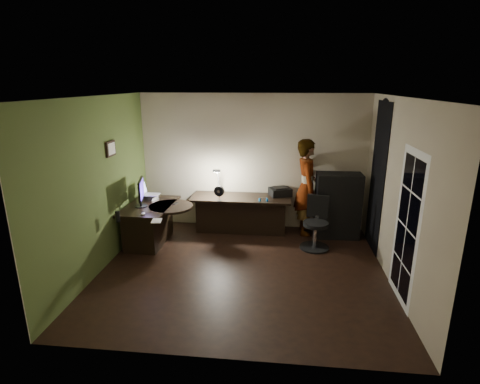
# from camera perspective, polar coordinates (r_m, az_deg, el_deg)

# --- Properties ---
(floor) EXTENTS (4.50, 4.00, 0.01)m
(floor) POSITION_cam_1_polar(r_m,az_deg,el_deg) (6.11, 0.35, -11.93)
(floor) COLOR black
(floor) RESTS_ON ground
(ceiling) EXTENTS (4.50, 4.00, 0.01)m
(ceiling) POSITION_cam_1_polar(r_m,az_deg,el_deg) (5.39, 0.40, 14.37)
(ceiling) COLOR silver
(ceiling) RESTS_ON floor
(wall_back) EXTENTS (4.50, 0.01, 2.70)m
(wall_back) POSITION_cam_1_polar(r_m,az_deg,el_deg) (7.54, 1.92, 4.56)
(wall_back) COLOR tan
(wall_back) RESTS_ON floor
(wall_front) EXTENTS (4.50, 0.01, 2.70)m
(wall_front) POSITION_cam_1_polar(r_m,az_deg,el_deg) (3.73, -2.78, -8.11)
(wall_front) COLOR tan
(wall_front) RESTS_ON floor
(wall_left) EXTENTS (0.01, 4.00, 2.70)m
(wall_left) POSITION_cam_1_polar(r_m,az_deg,el_deg) (6.24, -20.72, 0.97)
(wall_left) COLOR tan
(wall_left) RESTS_ON floor
(wall_right) EXTENTS (0.01, 4.00, 2.70)m
(wall_right) POSITION_cam_1_polar(r_m,az_deg,el_deg) (5.83, 23.00, -0.31)
(wall_right) COLOR tan
(wall_right) RESTS_ON floor
(green_wall_overlay) EXTENTS (0.00, 4.00, 2.70)m
(green_wall_overlay) POSITION_cam_1_polar(r_m,az_deg,el_deg) (6.23, -20.60, 0.96)
(green_wall_overlay) COLOR #475A27
(green_wall_overlay) RESTS_ON floor
(arched_doorway) EXTENTS (0.01, 0.90, 2.60)m
(arched_doorway) POSITION_cam_1_polar(r_m,az_deg,el_deg) (6.91, 20.22, 2.02)
(arched_doorway) COLOR black
(arched_doorway) RESTS_ON floor
(french_door) EXTENTS (0.02, 0.92, 2.10)m
(french_door) POSITION_cam_1_polar(r_m,az_deg,el_deg) (5.42, 24.06, -5.01)
(french_door) COLOR white
(french_door) RESTS_ON floor
(framed_picture) EXTENTS (0.04, 0.30, 0.25)m
(framed_picture) POSITION_cam_1_polar(r_m,az_deg,el_deg) (6.51, -19.14, 6.26)
(framed_picture) COLOR black
(framed_picture) RESTS_ON wall_left
(desk_left) EXTENTS (0.83, 1.31, 0.74)m
(desk_left) POSITION_cam_1_polar(r_m,az_deg,el_deg) (7.14, -13.41, -4.77)
(desk_left) COLOR black
(desk_left) RESTS_ON floor
(desk_right) EXTENTS (1.95, 0.69, 0.73)m
(desk_right) POSITION_cam_1_polar(r_m,az_deg,el_deg) (7.46, 0.13, -3.42)
(desk_right) COLOR black
(desk_right) RESTS_ON floor
(cabinet) EXTENTS (0.85, 0.45, 1.26)m
(cabinet) POSITION_cam_1_polar(r_m,az_deg,el_deg) (7.39, 14.65, -2.02)
(cabinet) COLOR black
(cabinet) RESTS_ON floor
(laptop_stand) EXTENTS (0.28, 0.26, 0.09)m
(laptop_stand) POSITION_cam_1_polar(r_m,az_deg,el_deg) (7.34, -13.39, -0.76)
(laptop_stand) COLOR silver
(laptop_stand) RESTS_ON desk_left
(laptop) EXTENTS (0.33, 0.31, 0.23)m
(laptop) POSITION_cam_1_polar(r_m,az_deg,el_deg) (7.29, -13.47, 0.41)
(laptop) COLOR silver
(laptop) RESTS_ON laptop_stand
(monitor) EXTENTS (0.25, 0.57, 0.37)m
(monitor) POSITION_cam_1_polar(r_m,az_deg,el_deg) (6.92, -14.93, -0.71)
(monitor) COLOR black
(monitor) RESTS_ON desk_left
(mouse) EXTENTS (0.07, 0.10, 0.04)m
(mouse) POSITION_cam_1_polar(r_m,az_deg,el_deg) (6.54, -14.57, -3.21)
(mouse) COLOR silver
(mouse) RESTS_ON desk_left
(phone) EXTENTS (0.10, 0.15, 0.01)m
(phone) POSITION_cam_1_polar(r_m,az_deg,el_deg) (6.99, -9.83, -1.75)
(phone) COLOR black
(phone) RESTS_ON desk_left
(pen) EXTENTS (0.06, 0.12, 0.01)m
(pen) POSITION_cam_1_polar(r_m,az_deg,el_deg) (6.56, -14.30, -3.26)
(pen) COLOR black
(pen) RESTS_ON desk_left
(speaker) EXTENTS (0.09, 0.09, 0.18)m
(speaker) POSITION_cam_1_polar(r_m,az_deg,el_deg) (6.31, -18.15, -3.56)
(speaker) COLOR black
(speaker) RESTS_ON desk_left
(notepad) EXTENTS (0.18, 0.23, 0.01)m
(notepad) POSITION_cam_1_polar(r_m,az_deg,el_deg) (6.20, -12.59, -4.30)
(notepad) COLOR silver
(notepad) RESTS_ON desk_left
(desk_fan) EXTENTS (0.22, 0.16, 0.30)m
(desk_fan) POSITION_cam_1_polar(r_m,az_deg,el_deg) (7.07, -3.17, -0.25)
(desk_fan) COLOR black
(desk_fan) RESTS_ON desk_right
(headphones) EXTENTS (0.19, 0.13, 0.08)m
(headphones) POSITION_cam_1_polar(r_m,az_deg,el_deg) (7.09, 3.59, -1.15)
(headphones) COLOR #0A508F
(headphones) RESTS_ON desk_right
(printer) EXTENTS (0.49, 0.44, 0.18)m
(printer) POSITION_cam_1_polar(r_m,az_deg,el_deg) (7.46, 6.14, 0.07)
(printer) COLOR black
(printer) RESTS_ON desk_right
(desk_lamp) EXTENTS (0.15, 0.27, 0.59)m
(desk_lamp) POSITION_cam_1_polar(r_m,az_deg,el_deg) (7.43, -3.28, 1.71)
(desk_lamp) COLOR black
(desk_lamp) RESTS_ON desk_right
(office_chair) EXTENTS (0.62, 0.62, 0.95)m
(office_chair) POSITION_cam_1_polar(r_m,az_deg,el_deg) (6.82, 11.47, -4.76)
(office_chair) COLOR black
(office_chair) RESTS_ON floor
(person) EXTENTS (0.50, 0.70, 1.88)m
(person) POSITION_cam_1_polar(r_m,az_deg,el_deg) (7.36, 10.09, 0.73)
(person) COLOR #D8A88C
(person) RESTS_ON floor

